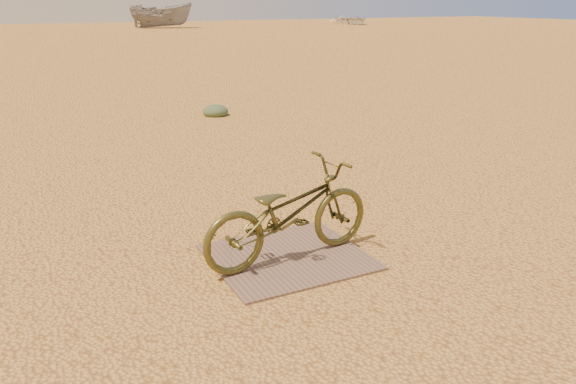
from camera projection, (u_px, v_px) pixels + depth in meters
name	position (u px, v px, depth m)	size (l,w,h in m)	color
ground	(348.00, 264.00, 5.09)	(120.00, 120.00, 0.00)	tan
plywood_board	(288.00, 257.00, 5.20)	(1.38, 1.24, 0.02)	brown
bicycle	(289.00, 213.00, 5.01)	(0.59, 1.70, 0.89)	#4A4920
boat_mid_right	(161.00, 16.00, 47.02)	(1.96, 5.22, 2.02)	gray
boat_far_right	(352.00, 19.00, 54.46)	(3.33, 4.66, 0.97)	silver
kale_b	(216.00, 115.00, 11.62)	(0.52, 0.52, 0.29)	#4B6143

